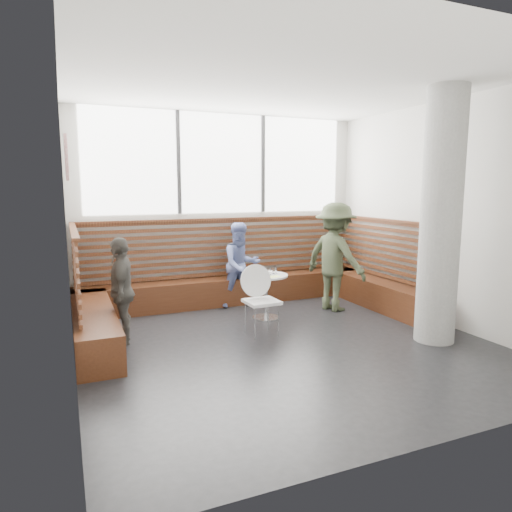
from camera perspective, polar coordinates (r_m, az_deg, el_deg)
name	(u,v)px	position (r m, az deg, el deg)	size (l,w,h in m)	color
room	(288,219)	(5.60, 3.97, 4.68)	(5.00, 5.00, 3.20)	silver
booth	(237,286)	(7.38, -2.34, -3.72)	(5.00, 2.50, 1.44)	#3D1E0F
concrete_column	(441,218)	(6.20, 22.10, 4.44)	(0.50, 0.50, 3.20)	gray
wall_art	(66,157)	(5.39, -22.63, 11.33)	(0.50, 0.50, 0.03)	white
cafe_table	(266,287)	(6.90, 1.24, -3.91)	(0.66, 0.66, 0.68)	silver
cafe_chair	(260,294)	(6.19, 0.45, -4.76)	(0.45, 0.44, 0.94)	white
adult_man	(335,257)	(7.44, 9.87, -0.11)	(1.13, 0.65, 1.74)	#3E472F
child_back	(241,265)	(7.56, -1.88, -1.13)	(0.68, 0.53, 1.41)	#6674B0
child_left	(122,290)	(6.06, -16.44, -4.15)	(0.80, 0.33, 1.36)	#4C4A45
plate_near	(258,274)	(6.91, 0.28, -2.21)	(0.19, 0.19, 0.01)	white
plate_far	(268,272)	(7.07, 1.56, -1.97)	(0.19, 0.19, 0.01)	white
glass_left	(258,273)	(6.70, 0.25, -2.11)	(0.07, 0.07, 0.11)	white
glass_mid	(269,271)	(6.86, 1.64, -1.93)	(0.06, 0.06, 0.10)	white
glass_right	(274,270)	(6.94, 2.32, -1.79)	(0.07, 0.07, 0.10)	white
menu_card	(273,277)	(6.70, 2.19, -2.60)	(0.20, 0.14, 0.00)	#A5C64C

